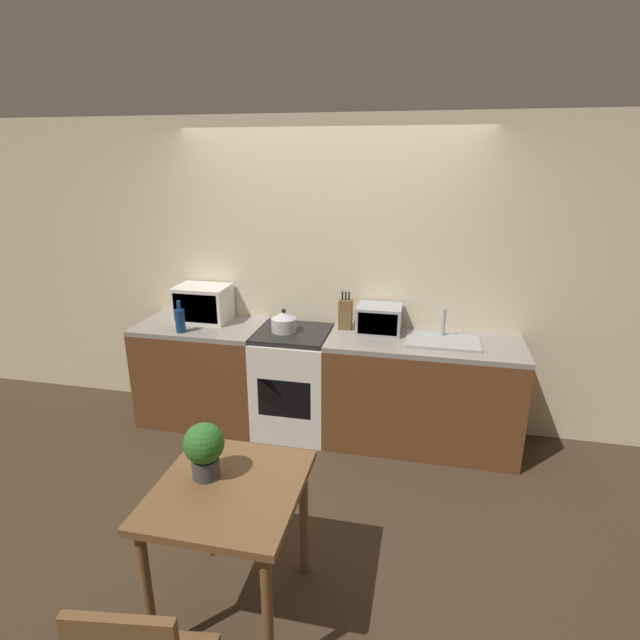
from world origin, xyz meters
The scene contains 13 objects.
ground_plane centered at (0.00, 0.00, 0.00)m, with size 16.00×16.00×0.00m, color #3D2D1E.
wall_back centered at (0.00, 1.16, 1.30)m, with size 10.00×0.06×2.60m.
counter_left_run centered at (-1.07, 0.82, 0.45)m, with size 1.06×0.62×0.90m.
counter_right_run centered at (0.84, 0.82, 0.45)m, with size 1.53×0.62×0.90m.
stove_range centered at (-0.23, 0.82, 0.45)m, with size 0.61×0.62×0.90m.
kettle centered at (-0.31, 0.81, 0.98)m, with size 0.21×0.21×0.20m.
microwave centered at (-1.08, 0.94, 1.05)m, with size 0.45×0.33×0.31m.
bottle centered at (-1.13, 0.61, 1.00)m, with size 0.08×0.08×0.27m.
knife_block centered at (0.18, 0.98, 1.03)m, with size 0.11×0.08×0.32m.
toaster_oven centered at (0.46, 0.97, 1.01)m, with size 0.36×0.29×0.22m.
sink_basin centered at (0.97, 0.83, 0.92)m, with size 0.57×0.35×0.24m.
dining_table centered at (-0.05, -1.03, 0.65)m, with size 0.70×0.77×0.77m.
potted_plant centered at (-0.19, -0.98, 0.93)m, with size 0.20×0.20×0.29m.
Camera 1 is at (0.82, -2.92, 2.29)m, focal length 28.00 mm.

